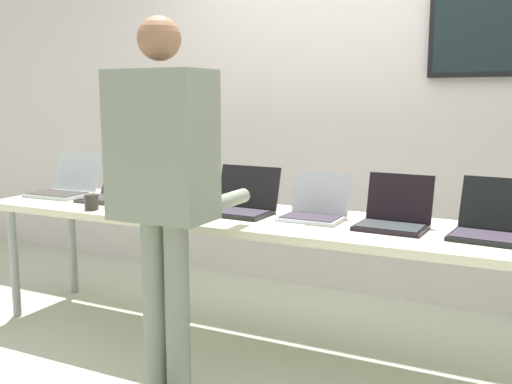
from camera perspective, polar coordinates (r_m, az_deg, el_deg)
The scene contains 13 objects.
ground at distance 3.28m, azimuth 1.92°, elevation -15.41°, with size 8.00×8.00×0.04m, color #B6BDA5.
back_wall at distance 4.03m, azimuth 9.01°, elevation 8.32°, with size 8.00×0.11×2.57m.
workbench at distance 3.06m, azimuth 1.99°, elevation -3.32°, with size 3.51×0.70×0.73m.
laptop_station_0 at distance 3.95m, azimuth -17.95°, elevation 0.60°, with size 0.36×0.38×0.26m.
laptop_station_1 at distance 3.67m, azimuth -13.24°, elevation 0.14°, with size 0.37×0.40×0.24m.
laptop_station_2 at distance 3.40m, azimuth -7.56°, elevation -0.40°, with size 0.31×0.35×0.24m.
laptop_station_3 at distance 3.16m, azimuth -1.51°, elevation -1.04°, with size 0.38×0.31×0.24m.
laptop_station_4 at distance 3.02m, azimuth 5.74°, elevation -1.60°, with size 0.31×0.28×0.23m.
laptop_station_5 at distance 2.89m, azimuth 13.27°, elevation -2.26°, with size 0.33×0.30×0.25m.
laptop_station_6 at distance 2.82m, azimuth 21.88°, elevation -2.93°, with size 0.35×0.36×0.25m.
person at distance 2.59m, azimuth -8.95°, elevation 1.85°, with size 0.44×0.58×1.68m.
coffee_mug at distance 3.39m, azimuth -15.69°, elevation -0.94°, with size 0.08×0.08×0.09m.
paper_sheet at distance 2.86m, azimuth 2.33°, elevation -3.28°, with size 0.22×0.30×0.00m.
Camera 1 is at (1.23, -2.72, 1.34)m, focal length 41.20 mm.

